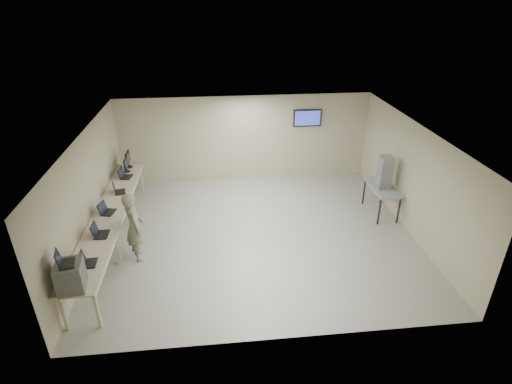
{
  "coord_description": "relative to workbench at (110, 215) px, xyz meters",
  "views": [
    {
      "loc": [
        -0.97,
        -8.71,
        5.74
      ],
      "look_at": [
        0.0,
        0.2,
        1.15
      ],
      "focal_mm": 28.0,
      "sensor_mm": 36.0,
      "label": 1
    }
  ],
  "objects": [
    {
      "name": "workbench",
      "position": [
        0.0,
        0.0,
        0.0
      ],
      "size": [
        0.76,
        6.0,
        0.9
      ],
      "color": "beige",
      "rests_on": "ground"
    },
    {
      "name": "laptop_1",
      "position": [
        -0.01,
        -1.02,
        0.15
      ],
      "size": [
        0.31,
        0.38,
        0.3
      ],
      "rotation": [
        0.0,
        0.0,
        -0.0
      ],
      "color": "black",
      "rests_on": "workbench"
    },
    {
      "name": "laptop_0",
      "position": [
        -0.0,
        -2.05,
        0.14
      ],
      "size": [
        0.3,
        0.36,
        0.27
      ],
      "rotation": [
        0.0,
        0.0,
        0.07
      ],
      "color": "black",
      "rests_on": "workbench"
    },
    {
      "name": "monitor_near",
      "position": [
        -0.01,
        2.41,
        0.32
      ],
      "size": [
        0.18,
        0.42,
        0.41
      ],
      "color": "black",
      "rests_on": "workbench"
    },
    {
      "name": "storage_bins",
      "position": [
        7.17,
        0.75,
        0.45
      ],
      "size": [
        0.34,
        0.38,
        0.9
      ],
      "color": "#919496",
      "rests_on": "side_table"
    },
    {
      "name": "room",
      "position": [
        3.62,
        0.06,
        0.58
      ],
      "size": [
        8.01,
        7.01,
        2.81
      ],
      "color": "beige",
      "rests_on": "ground"
    },
    {
      "name": "monitor_far",
      "position": [
        -0.01,
        2.75,
        0.36
      ],
      "size": [
        0.22,
        0.49,
        0.48
      ],
      "color": "black",
      "rests_on": "workbench"
    },
    {
      "name": "laptop_4",
      "position": [
        -0.01,
        2.0,
        0.15
      ],
      "size": [
        0.36,
        0.41,
        0.29
      ],
      "rotation": [
        0.0,
        0.0,
        -0.17
      ],
      "color": "black",
      "rests_on": "workbench"
    },
    {
      "name": "side_table",
      "position": [
        7.19,
        0.75,
        -0.07
      ],
      "size": [
        0.64,
        1.38,
        0.83
      ],
      "color": "gray",
      "rests_on": "ground"
    },
    {
      "name": "equipment_box",
      "position": [
        -0.06,
        -2.75,
        0.34
      ],
      "size": [
        0.52,
        0.57,
        0.54
      ],
      "primitive_type": "cube",
      "rotation": [
        0.0,
        0.0,
        0.14
      ],
      "color": "slate",
      "rests_on": "workbench"
    },
    {
      "name": "laptop_3",
      "position": [
        -0.01,
        1.06,
        0.15
      ],
      "size": [
        0.37,
        0.41,
        0.28
      ],
      "rotation": [
        0.0,
        0.0,
        0.22
      ],
      "color": "black",
      "rests_on": "workbench"
    },
    {
      "name": "laptop_on_box",
      "position": [
        -0.12,
        -2.75,
        0.68
      ],
      "size": [
        0.35,
        0.39,
        0.27
      ],
      "rotation": [
        0.0,
        0.0,
        0.23
      ],
      "color": "black",
      "rests_on": "equipment_box"
    },
    {
      "name": "laptop_2",
      "position": [
        -0.08,
        -0.03,
        0.15
      ],
      "size": [
        0.38,
        0.42,
        0.29
      ],
      "rotation": [
        0.0,
        0.0,
        -0.24
      ],
      "color": "black",
      "rests_on": "workbench"
    },
    {
      "name": "soldier",
      "position": [
        0.67,
        -0.66,
        0.02
      ],
      "size": [
        0.6,
        0.72,
        1.7
      ],
      "primitive_type": "imported",
      "rotation": [
        0.0,
        0.0,
        1.94
      ],
      "color": "#636555",
      "rests_on": "ground"
    }
  ]
}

